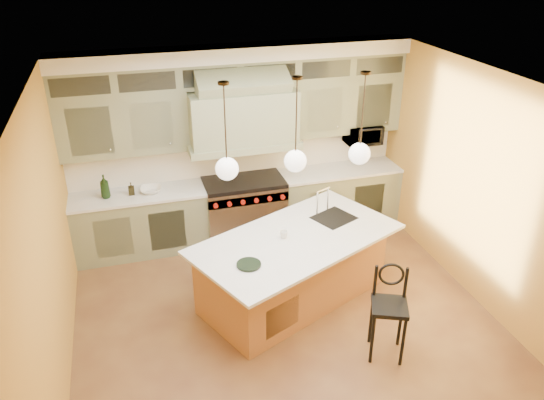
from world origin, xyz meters
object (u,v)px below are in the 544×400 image
object	(u,v)px
range	(244,208)
kitchen_island	(294,266)
counter_stool	(389,307)
microwave	(363,134)

from	to	relation	value
range	kitchen_island	world-z (taller)	kitchen_island
kitchen_island	range	bearing A→B (deg)	73.68
range	counter_stool	size ratio (longest dim) A/B	1.09
range	microwave	xyz separation A→B (m)	(1.95, 0.11, 0.96)
microwave	counter_stool	bearing A→B (deg)	-108.79
range	microwave	size ratio (longest dim) A/B	2.21
counter_stool	microwave	world-z (taller)	microwave
range	counter_stool	xyz separation A→B (m)	(0.91, -2.95, 0.14)
range	microwave	bearing A→B (deg)	3.12
range	counter_stool	world-z (taller)	counter_stool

